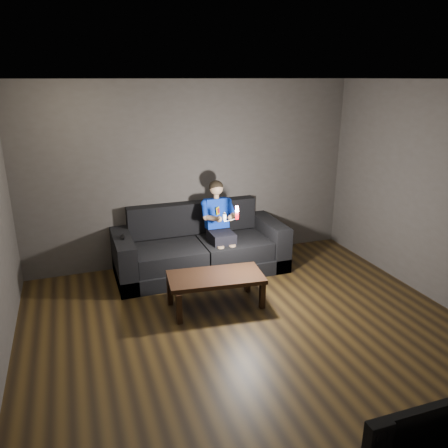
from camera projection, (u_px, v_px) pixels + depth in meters
name	position (u px, v px, depth m)	size (l,w,h in m)	color
floor	(259.00, 344.00, 4.68)	(5.00, 5.00, 0.00)	black
back_wall	(193.00, 174.00, 6.48)	(5.00, 0.04, 2.70)	#3F3A37
ceiling	(267.00, 79.00, 3.82)	(5.00, 5.00, 0.02)	silver
sofa	(200.00, 250.00, 6.39)	(2.45, 1.06, 0.95)	black
child	(219.00, 218.00, 6.27)	(0.49, 0.60, 1.20)	black
wii_remote_red	(237.00, 212.00, 5.82)	(0.06, 0.08, 0.19)	red
nunchuk_white	(224.00, 217.00, 5.78)	(0.07, 0.09, 0.14)	silver
wii_remote_black	(122.00, 237.00, 5.84)	(0.05, 0.16, 0.03)	black
coffee_table	(216.00, 279.00, 5.34)	(1.21, 0.70, 0.42)	black
tv	(439.00, 433.00, 2.40)	(1.18, 0.15, 0.68)	black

